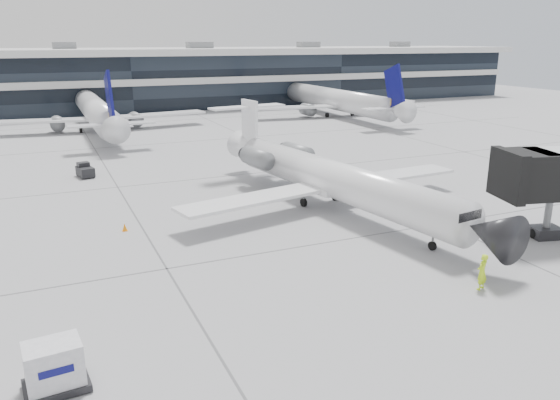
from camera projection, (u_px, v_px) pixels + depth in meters
name	position (u px, v px, depth m)	size (l,w,h in m)	color
ground	(319.00, 244.00, 35.62)	(220.00, 220.00, 0.00)	#97979A
terminal	(123.00, 81.00, 106.15)	(170.00, 22.00, 10.00)	black
bg_jet_center	(98.00, 130.00, 80.77)	(32.00, 40.00, 9.60)	silver
bg_jet_right	(334.00, 115.00, 96.29)	(32.00, 40.00, 9.60)	silver
regional_jet	(329.00, 177.00, 42.72)	(25.35, 31.64, 7.31)	white
ramp_worker	(482.00, 272.00, 28.87)	(0.73, 0.48, 2.00)	#C9FD1A
cargo_uld	(54.00, 368.00, 20.51)	(2.49, 1.94, 1.91)	black
traffic_cone	(125.00, 227.00, 37.96)	(0.40, 0.40, 0.54)	orange
far_tug	(85.00, 171.00, 52.88)	(1.68, 2.36, 1.37)	black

